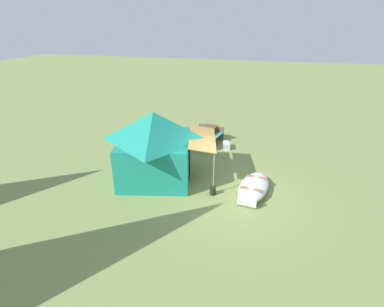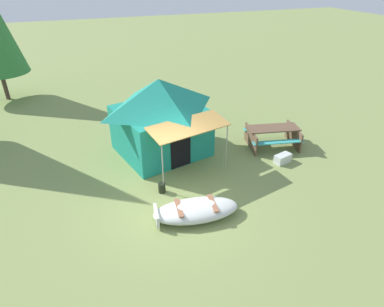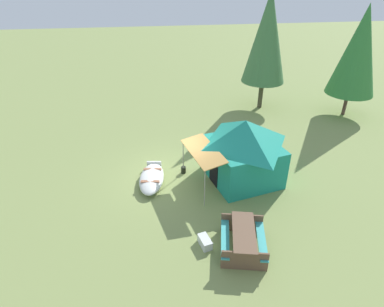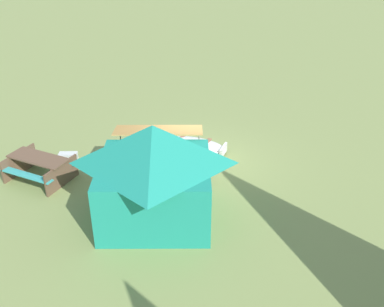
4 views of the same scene
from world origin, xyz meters
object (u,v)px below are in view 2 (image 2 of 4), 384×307
object	(u,v)px
beached_rowboat	(196,210)
canvas_cabin_tent	(160,116)
picnic_table	(273,134)
fuel_can	(162,188)
cooler_box	(283,159)

from	to	relation	value
beached_rowboat	canvas_cabin_tent	xyz separation A→B (m)	(0.17, 3.87, 1.20)
picnic_table	fuel_can	distance (m)	4.95
canvas_cabin_tent	picnic_table	distance (m)	4.26
beached_rowboat	picnic_table	xyz separation A→B (m)	(4.19, 2.81, 0.26)
beached_rowboat	picnic_table	bearing A→B (deg)	33.85
canvas_cabin_tent	fuel_can	xyz separation A→B (m)	(-0.71, -2.45, -1.26)
cooler_box	fuel_can	bearing A→B (deg)	-177.45
canvas_cabin_tent	fuel_can	bearing A→B (deg)	-106.23
canvas_cabin_tent	picnic_table	size ratio (longest dim) A/B	2.00
canvas_cabin_tent	cooler_box	size ratio (longest dim) A/B	7.19
picnic_table	cooler_box	distance (m)	1.28
beached_rowboat	cooler_box	size ratio (longest dim) A/B	4.12
picnic_table	cooler_box	world-z (taller)	picnic_table
beached_rowboat	fuel_can	xyz separation A→B (m)	(-0.54, 1.42, -0.07)
picnic_table	fuel_can	xyz separation A→B (m)	(-4.73, -1.39, -0.33)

